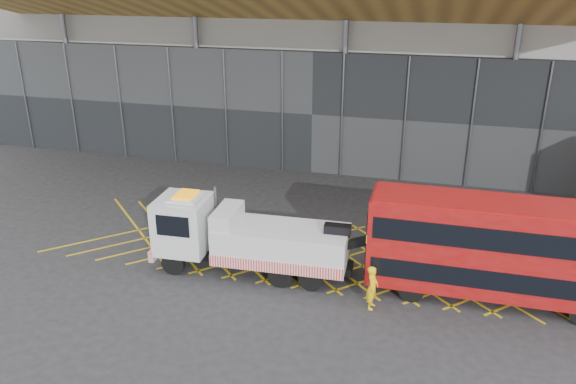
% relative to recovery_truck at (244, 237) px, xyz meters
% --- Properties ---
extents(ground_plane, '(120.00, 120.00, 0.00)m').
position_rel_recovery_truck_xyz_m(ground_plane, '(-2.03, 2.56, -1.67)').
color(ground_plane, '#242326').
extents(road_markings, '(27.96, 7.16, 0.01)m').
position_rel_recovery_truck_xyz_m(road_markings, '(3.57, 2.56, -1.67)').
color(road_markings, gold).
rests_on(road_markings, ground_plane).
extents(construction_building, '(55.00, 23.97, 18.00)m').
position_rel_recovery_truck_xyz_m(construction_building, '(-0.11, 20.96, 7.31)').
color(construction_building, gray).
rests_on(construction_building, ground_plane).
extents(recovery_truck, '(10.40, 2.79, 3.62)m').
position_rel_recovery_truck_xyz_m(recovery_truck, '(0.00, 0.00, 0.00)').
color(recovery_truck, black).
rests_on(recovery_truck, ground_plane).
extents(bus_towed, '(10.72, 2.56, 4.35)m').
position_rel_recovery_truck_xyz_m(bus_towed, '(10.90, 0.45, 0.74)').
color(bus_towed, maroon).
rests_on(bus_towed, ground_plane).
extents(worker, '(0.49, 0.71, 1.87)m').
position_rel_recovery_truck_xyz_m(worker, '(6.00, -1.55, -0.74)').
color(worker, yellow).
rests_on(worker, ground_plane).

